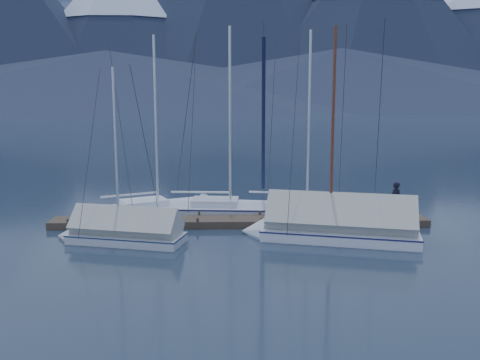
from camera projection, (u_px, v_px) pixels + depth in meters
name	position (u px, v px, depth m)	size (l,w,h in m)	color
ground	(241.00, 236.00, 22.47)	(1000.00, 1000.00, 0.00)	#14202F
mountain_range	(231.00, 28.00, 378.97)	(877.00, 584.00, 150.50)	#475675
dock	(240.00, 223.00, 24.43)	(18.00, 1.50, 0.54)	#382D23
mooring_posts	(230.00, 218.00, 24.38)	(15.12, 1.52, 0.35)	#382D23
sailboat_open_left	(168.00, 209.00, 27.18)	(7.81, 5.31, 10.12)	white
sailboat_open_mid	(241.00, 211.00, 26.57)	(8.13, 3.42, 10.54)	silver
sailboat_open_right	(318.00, 212.00, 26.37)	(8.08, 3.78, 10.32)	white
sailboat_covered_near	(326.00, 228.00, 21.98)	(7.99, 4.20, 9.94)	silver
sailboat_covered_far	(117.00, 233.00, 21.50)	(5.96, 3.08, 8.01)	silver
person	(396.00, 200.00, 24.31)	(0.64, 0.42, 1.76)	black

